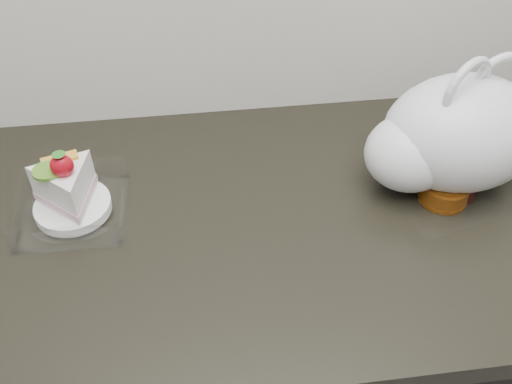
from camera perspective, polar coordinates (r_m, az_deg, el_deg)
name	(u,v)px	position (r m, az deg, el deg)	size (l,w,h in m)	color
counter	(266,356)	(1.32, 1.01, -16.07)	(2.04, 0.64, 0.90)	black
cake_tray	(70,197)	(0.99, -18.10, -0.47)	(0.18, 0.18, 0.14)	white
mooncake_wrap	(445,193)	(1.03, 18.33, -0.09)	(0.19, 0.18, 0.04)	white
plastic_bag	(451,136)	(1.02, 18.95, 5.30)	(0.35, 0.29, 0.25)	white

